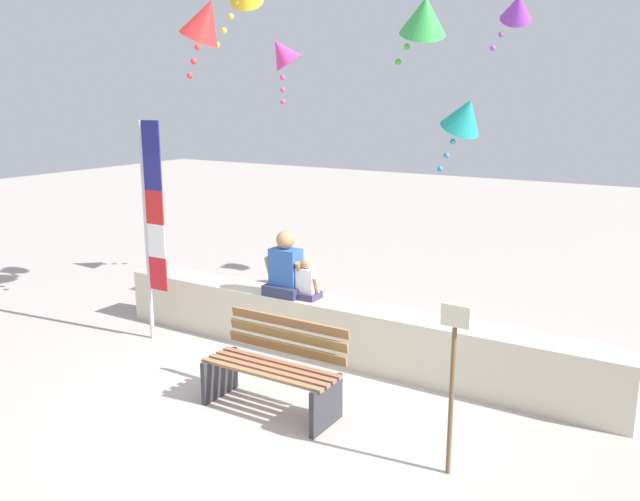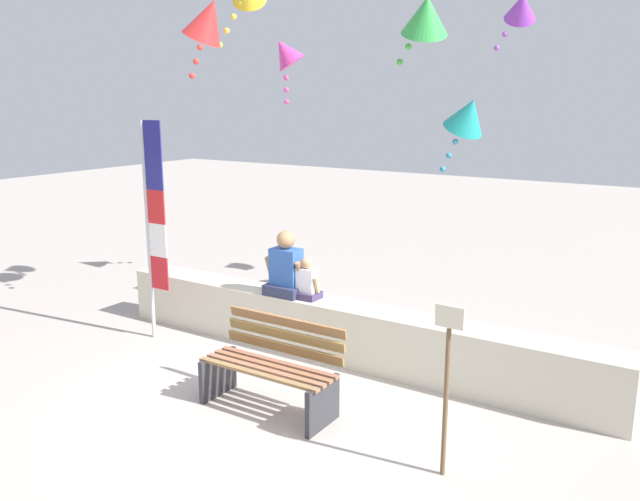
% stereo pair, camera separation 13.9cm
% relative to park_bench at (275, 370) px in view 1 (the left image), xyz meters
% --- Properties ---
extents(ground_plane, '(40.00, 40.00, 0.00)m').
position_rel_park_bench_xyz_m(ground_plane, '(-0.05, 0.11, -0.40)').
color(ground_plane, '#ADA29A').
extents(seawall_ledge, '(6.36, 0.48, 0.69)m').
position_rel_park_bench_xyz_m(seawall_ledge, '(-0.05, 1.44, -0.06)').
color(seawall_ledge, beige).
rests_on(seawall_ledge, ground).
extents(park_bench, '(1.40, 0.61, 0.88)m').
position_rel_park_bench_xyz_m(park_bench, '(0.00, 0.00, 0.00)').
color(park_bench, olive).
rests_on(park_bench, ground).
extents(person_adult, '(0.52, 0.38, 0.79)m').
position_rel_park_bench_xyz_m(person_adult, '(-0.82, 1.40, 0.59)').
color(person_adult, '#2B304E').
rests_on(person_adult, seawall_ledge).
extents(person_child, '(0.34, 0.25, 0.51)m').
position_rel_park_bench_xyz_m(person_child, '(-0.52, 1.40, 0.48)').
color(person_child, '#3A2F53').
rests_on(person_child, seawall_ledge).
extents(flag_banner, '(0.33, 0.05, 2.77)m').
position_rel_park_bench_xyz_m(flag_banner, '(-2.38, 0.77, 1.17)').
color(flag_banner, '#B7B7BC').
rests_on(flag_banner, ground).
extents(kite_purple, '(0.63, 0.69, 0.86)m').
position_rel_park_bench_xyz_m(kite_purple, '(0.84, 4.71, 3.83)').
color(kite_purple, purple).
extents(kite_magenta, '(0.73, 0.72, 1.04)m').
position_rel_park_bench_xyz_m(kite_magenta, '(-2.21, 3.40, 3.27)').
color(kite_magenta, '#DB3D9E').
extents(kite_green, '(0.86, 0.90, 0.91)m').
position_rel_park_bench_xyz_m(kite_green, '(0.26, 2.83, 3.58)').
color(kite_green, green).
extents(kite_red, '(0.78, 0.75, 1.11)m').
position_rel_park_bench_xyz_m(kite_red, '(-2.43, 1.96, 3.61)').
color(kite_red, red).
extents(kite_teal, '(0.89, 0.83, 1.09)m').
position_rel_park_bench_xyz_m(kite_teal, '(0.46, 3.90, 2.39)').
color(kite_teal, teal).
extents(sign_post, '(0.24, 0.04, 1.45)m').
position_rel_park_bench_xyz_m(sign_post, '(1.90, -0.21, 0.45)').
color(sign_post, brown).
rests_on(sign_post, ground).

